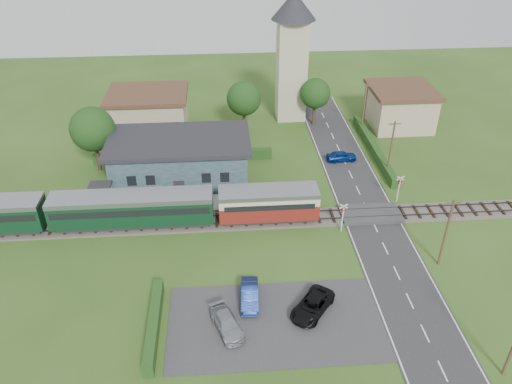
{
  "coord_description": "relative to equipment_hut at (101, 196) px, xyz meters",
  "views": [
    {
      "loc": [
        -5.14,
        -39.74,
        30.04
      ],
      "look_at": [
        -1.82,
        4.0,
        2.25
      ],
      "focal_mm": 35.0,
      "sensor_mm": 36.0,
      "label": 1
    }
  ],
  "objects": [
    {
      "name": "pedestrian_far",
      "position": [
        0.64,
        0.33,
        -0.38
      ],
      "size": [
        0.85,
        1.01,
        1.84
      ],
      "primitive_type": "imported",
      "rotation": [
        0.0,
        0.0,
        1.76
      ],
      "color": "gray",
      "rests_on": "platform"
    },
    {
      "name": "crossing_signal_far",
      "position": [
        31.6,
        -0.81,
        0.39
      ],
      "size": [
        0.84,
        0.28,
        3.28
      ],
      "color": "silver",
      "rests_on": "ground"
    },
    {
      "name": "equipment_hut",
      "position": [
        0.0,
        0.0,
        0.0
      ],
      "size": [
        2.3,
        2.3,
        2.55
      ],
      "color": "#BCB294",
      "rests_on": "platform"
    },
    {
      "name": "road",
      "position": [
        28.0,
        -5.2,
        -1.72
      ],
      "size": [
        6.0,
        70.0,
        0.05
      ],
      "primitive_type": "cube",
      "color": "#28282B",
      "rests_on": "ground"
    },
    {
      "name": "car_on_road",
      "position": [
        27.61,
        8.81,
        -1.06
      ],
      "size": [
        3.82,
        1.74,
        1.27
      ],
      "primitive_type": "imported",
      "rotation": [
        0.0,
        0.0,
        1.64
      ],
      "color": "navy",
      "rests_on": "road"
    },
    {
      "name": "hedge_carpark",
      "position": [
        7.0,
        -17.2,
        -1.15
      ],
      "size": [
        0.8,
        9.0,
        1.2
      ],
      "primitive_type": "cube",
      "color": "#193814",
      "rests_on": "ground"
    },
    {
      "name": "platform",
      "position": [
        8.0,
        0.0,
        -1.52
      ],
      "size": [
        30.0,
        3.0,
        0.45
      ],
      "primitive_type": "cube",
      "color": "gray",
      "rests_on": "ground"
    },
    {
      "name": "train",
      "position": [
        0.52,
        -3.2,
        0.43
      ],
      "size": [
        43.2,
        2.9,
        3.4
      ],
      "color": "#232328",
      "rests_on": "ground"
    },
    {
      "name": "car_park_dark",
      "position": [
        19.61,
        -16.24,
        -1.03
      ],
      "size": [
        4.51,
        4.95,
        1.28
      ],
      "primitive_type": "imported",
      "rotation": [
        0.0,
        0.0,
        -0.66
      ],
      "color": "black",
      "rests_on": "car_park"
    },
    {
      "name": "streetlamp_east",
      "position": [
        34.0,
        21.8,
        1.29
      ],
      "size": [
        0.3,
        0.3,
        5.15
      ],
      "color": "#3F3F47",
      "rests_on": "ground"
    },
    {
      "name": "car_park_blue",
      "position": [
        14.64,
        -14.7,
        -1.0
      ],
      "size": [
        1.62,
        4.12,
        1.33
      ],
      "primitive_type": "imported",
      "rotation": [
        0.0,
        0.0,
        -0.05
      ],
      "color": "navy",
      "rests_on": "car_park"
    },
    {
      "name": "tree_a",
      "position": [
        -2.0,
        8.8,
        3.63
      ],
      "size": [
        5.2,
        5.2,
        8.0
      ],
      "color": "#332316",
      "rests_on": "ground"
    },
    {
      "name": "crossing_signal_near",
      "position": [
        24.4,
        -5.61,
        0.39
      ],
      "size": [
        0.84,
        0.28,
        3.28
      ],
      "color": "silver",
      "rests_on": "ground"
    },
    {
      "name": "station_building",
      "position": [
        8.0,
        5.79,
        0.95
      ],
      "size": [
        16.0,
        9.0,
        5.3
      ],
      "color": "#283B3E",
      "rests_on": "ground"
    },
    {
      "name": "ground",
      "position": [
        18.0,
        -5.2,
        -1.75
      ],
      "size": [
        120.0,
        120.0,
        0.0
      ],
      "primitive_type": "plane",
      "color": "#2D4C19"
    },
    {
      "name": "tree_b",
      "position": [
        16.0,
        17.8,
        3.27
      ],
      "size": [
        4.6,
        4.6,
        7.34
      ],
      "color": "#332316",
      "rests_on": "ground"
    },
    {
      "name": "pedestrian_near",
      "position": [
        16.92,
        -0.59,
        -0.56
      ],
      "size": [
        0.63,
        0.54,
        1.47
      ],
      "primitive_type": "imported",
      "rotation": [
        0.0,
        0.0,
        2.72
      ],
      "color": "gray",
      "rests_on": "platform"
    },
    {
      "name": "railway_track",
      "position": [
        18.0,
        -3.2,
        -1.64
      ],
      "size": [
        76.0,
        3.2,
        0.49
      ],
      "color": "#4C443D",
      "rests_on": "ground"
    },
    {
      "name": "utility_pole_d",
      "position": [
        32.2,
        16.8,
        1.88
      ],
      "size": [
        1.4,
        0.22,
        7.0
      ],
      "color": "#473321",
      "rests_on": "ground"
    },
    {
      "name": "utility_pole_b",
      "position": [
        32.2,
        -11.2,
        1.88
      ],
      "size": [
        1.4,
        0.22,
        7.0
      ],
      "color": "#473321",
      "rests_on": "ground"
    },
    {
      "name": "car_park",
      "position": [
        16.5,
        -17.2,
        -1.71
      ],
      "size": [
        17.0,
        9.0,
        0.08
      ],
      "primitive_type": "cube",
      "color": "#333335",
      "rests_on": "ground"
    },
    {
      "name": "car_park_silver",
      "position": [
        12.67,
        -17.62,
        -1.06
      ],
      "size": [
        3.06,
        4.51,
        1.21
      ],
      "primitive_type": "imported",
      "rotation": [
        0.0,
        0.0,
        0.36
      ],
      "color": "#91949D",
      "rests_on": "car_park"
    },
    {
      "name": "house_east",
      "position": [
        38.0,
        18.8,
        1.05
      ],
      "size": [
        8.8,
        8.8,
        5.5
      ],
      "color": "tan",
      "rests_on": "ground"
    },
    {
      "name": "crossing_deck",
      "position": [
        28.0,
        -3.2,
        -1.52
      ],
      "size": [
        6.2,
        3.4,
        0.45
      ],
      "primitive_type": "cube",
      "color": "#333335",
      "rests_on": "ground"
    },
    {
      "name": "streetlamp_west",
      "position": [
        -4.0,
        14.8,
        1.29
      ],
      "size": [
        0.3,
        0.3,
        5.15
      ],
      "color": "#3F3F47",
      "rests_on": "ground"
    },
    {
      "name": "hedge_station",
      "position": [
        8.0,
        10.3,
        -1.1
      ],
      "size": [
        22.0,
        0.8,
        1.3
      ],
      "primitive_type": "cube",
      "color": "#193814",
      "rests_on": "ground"
    },
    {
      "name": "utility_pole_c",
      "position": [
        32.2,
        4.8,
        1.88
      ],
      "size": [
        1.4,
        0.22,
        7.0
      ],
      "color": "#473321",
      "rests_on": "ground"
    },
    {
      "name": "church_tower",
      "position": [
        23.0,
        22.8,
        8.48
      ],
      "size": [
        6.0,
        6.0,
        17.6
      ],
      "color": "#BCB294",
      "rests_on": "ground"
    },
    {
      "name": "tree_c",
      "position": [
        26.0,
        19.8,
        2.91
      ],
      "size": [
        4.2,
        4.2,
        6.78
      ],
      "color": "#332316",
      "rests_on": "ground"
    },
    {
      "name": "hedge_roadside",
      "position": [
        32.2,
        10.8,
        -1.15
      ],
      "size": [
        0.8,
        18.0,
        1.2
      ],
      "primitive_type": "cube",
      "color": "#193814",
      "rests_on": "ground"
    },
    {
      "name": "house_west",
      "position": [
        3.0,
        19.8,
        1.04
      ],
      "size": [
        10.8,
        8.8,
        5.5
      ],
      "color": "tan",
      "rests_on": "ground"
    }
  ]
}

